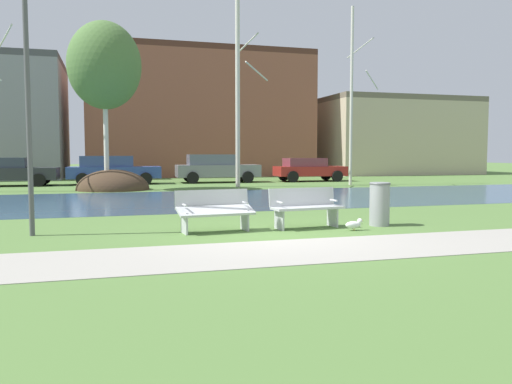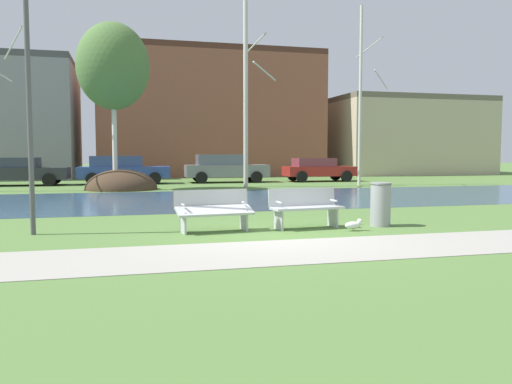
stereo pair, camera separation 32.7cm
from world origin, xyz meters
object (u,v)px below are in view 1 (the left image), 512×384
Objects in this scene: parked_van_nearest_dark at (5,171)px; parked_wagon_fourth_red at (309,169)px; trash_bin at (380,203)px; bench_right at (306,206)px; seagull at (354,224)px; bench_left at (215,209)px; parked_hatch_third_grey at (216,168)px; streetlamp at (26,34)px; parked_sedan_second_blue at (113,169)px.

parked_wagon_fourth_red is (16.12, -0.14, -0.03)m from parked_van_nearest_dark.
parked_van_nearest_dark is at bearing 121.54° from trash_bin.
bench_right is 3.92× the size of seagull.
parked_hatch_third_grey reaches higher than bench_left.
streetlamp is 1.25× the size of parked_van_nearest_dark.
trash_bin is at bearing -106.95° from parked_wagon_fourth_red.
bench_right is at bearing 142.30° from seagull.
parked_wagon_fourth_red is (6.21, 17.97, 0.59)m from seagull.
seagull is 19.03m from parked_wagon_fourth_red.
streetlamp is at bearing 175.03° from trash_bin.
parked_sedan_second_blue is (1.69, 17.05, -3.15)m from streetlamp.
bench_left is 18.83m from parked_van_nearest_dark.
seagull is at bearing -12.74° from bench_left.
parked_sedan_second_blue reaches higher than trash_bin.
trash_bin is 2.32× the size of seagull.
parked_van_nearest_dark is (-3.45, 16.96, -3.17)m from streetlamp.
bench_left and bench_right have the same top height.
bench_right is (2.03, 0.00, 0.00)m from bench_left.
parked_wagon_fourth_red reaches higher than trash_bin.
bench_left is 19.56m from parked_wagon_fourth_red.
parked_hatch_third_grey is (3.66, 17.63, 0.34)m from bench_left.
bench_left is 2.03m from bench_right.
bench_right is 6.62m from streetlamp.
parked_van_nearest_dark reaches higher than parked_wagon_fourth_red.
bench_right is 19.68m from parked_van_nearest_dark.
streetlamp is 17.60m from parked_van_nearest_dark.
parked_hatch_third_grey is at bearing 78.28° from bench_left.
parked_sedan_second_blue is 5.56m from parked_hatch_third_grey.
seagull is 18.31m from parked_hatch_third_grey.
trash_bin is 0.21× the size of parked_hatch_third_grey.
streetlamp reaches higher than parked_van_nearest_dark.
bench_right is 0.34× the size of parked_van_nearest_dark.
trash_bin is 8.14m from streetlamp.
parked_hatch_third_grey is at bearing 84.73° from bench_right.
streetlamp is 1.25× the size of parked_sedan_second_blue.
parked_van_nearest_dark is (-10.80, 17.60, 0.25)m from trash_bin.
trash_bin is at bearing 29.98° from seagull.
parked_van_nearest_dark is (-7.04, 17.46, 0.29)m from bench_left.
parked_sedan_second_blue reaches higher than parked_van_nearest_dark.
parked_hatch_third_grey is (5.56, 0.08, 0.03)m from parked_sedan_second_blue.
parked_hatch_third_grey is 5.43m from parked_wagon_fourth_red.
streetlamp is 17.42m from parked_sedan_second_blue.
parked_sedan_second_blue reaches higher than seagull.
parked_hatch_third_grey is (0.78, 18.28, 0.68)m from seagull.
parked_hatch_third_grey reaches higher than parked_sedan_second_blue.
bench_left is at bearing -117.67° from parked_wagon_fourth_red.
bench_right is at bearing 175.46° from trash_bin.
seagull is at bearing -75.32° from parked_sedan_second_blue.
streetlamp reaches higher than parked_hatch_third_grey.
trash_bin reaches higher than bench_left.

